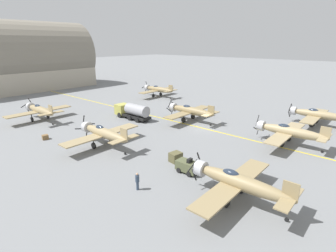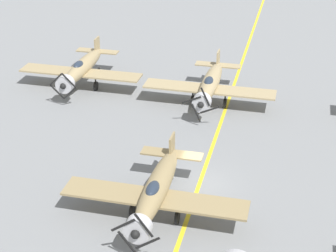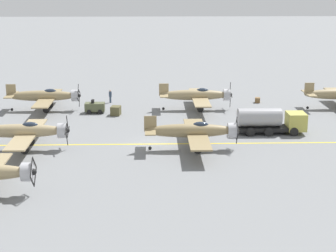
{
  "view_description": "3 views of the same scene",
  "coord_description": "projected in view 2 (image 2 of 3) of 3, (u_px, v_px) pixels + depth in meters",
  "views": [
    {
      "loc": [
        -36.42,
        -23.29,
        14.2
      ],
      "look_at": [
        -7.0,
        2.08,
        1.7
      ],
      "focal_mm": 28.0,
      "sensor_mm": 36.0,
      "label": 1
    },
    {
      "loc": [
        -5.78,
        33.23,
        22.25
      ],
      "look_at": [
        2.8,
        -2.02,
        3.32
      ],
      "focal_mm": 60.0,
      "sensor_mm": 36.0,
      "label": 2
    },
    {
      "loc": [
        58.34,
        0.12,
        17.62
      ],
      "look_at": [
        0.44,
        1.84,
        2.14
      ],
      "focal_mm": 60.0,
      "sensor_mm": 36.0,
      "label": 3
    }
  ],
  "objects": [
    {
      "name": "ground_plane",
      "position": [
        199.0,
        184.0,
        40.13
      ],
      "size": [
        400.0,
        400.0,
        0.0
      ],
      "primitive_type": "plane",
      "color": "slate"
    },
    {
      "name": "taxiway_stripe",
      "position": [
        199.0,
        184.0,
        40.13
      ],
      "size": [
        0.3,
        160.0,
        0.01
      ],
      "primitive_type": "cube",
      "color": "yellow",
      "rests_on": "ground"
    },
    {
      "name": "airplane_mid_center",
      "position": [
        156.0,
        191.0,
        35.79
      ],
      "size": [
        12.0,
        9.98,
        3.65
      ],
      "rotation": [
        0.0,
        0.0,
        -0.11
      ],
      "color": "#917D54",
      "rests_on": "ground"
    },
    {
      "name": "airplane_near_right",
      "position": [
        82.0,
        68.0,
        54.47
      ],
      "size": [
        12.0,
        9.98,
        3.65
      ],
      "rotation": [
        0.0,
        0.0,
        0.26
      ],
      "color": "#9E8A61",
      "rests_on": "ground"
    },
    {
      "name": "airplane_near_center",
      "position": [
        210.0,
        84.0,
        50.99
      ],
      "size": [
        12.0,
        9.98,
        3.66
      ],
      "rotation": [
        0.0,
        0.0,
        0.24
      ],
      "color": "tan",
      "rests_on": "ground"
    }
  ]
}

